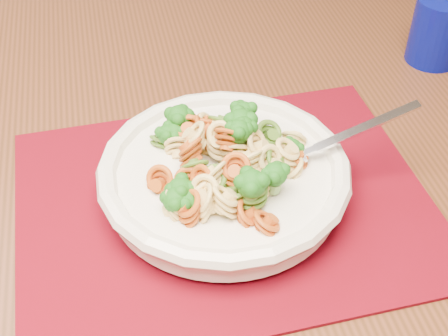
{
  "coord_description": "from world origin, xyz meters",
  "views": [
    {
      "loc": [
        0.28,
        -0.43,
        1.16
      ],
      "look_at": [
        0.29,
        0.02,
        0.74
      ],
      "focal_mm": 50.0,
      "sensor_mm": 36.0,
      "label": 1
    }
  ],
  "objects": [
    {
      "name": "pasta_broccoli_heap",
      "position": [
        0.29,
        0.02,
        0.75
      ],
      "size": [
        0.21,
        0.21,
        0.06
      ],
      "primitive_type": null,
      "color": "#EEC975",
      "rests_on": "pasta_bowl"
    },
    {
      "name": "dining_table",
      "position": [
        0.22,
        0.09,
        0.62
      ],
      "size": [
        1.67,
        1.23,
        0.7
      ],
      "rotation": [
        0.0,
        0.0,
        0.17
      ],
      "color": "#592C19",
      "rests_on": "ground"
    },
    {
      "name": "pasta_bowl",
      "position": [
        0.29,
        0.02,
        0.73
      ],
      "size": [
        0.25,
        0.25,
        0.05
      ],
      "color": "white",
      "rests_on": "placemat"
    },
    {
      "name": "fork",
      "position": [
        0.36,
        0.03,
        0.75
      ],
      "size": [
        0.18,
        0.06,
        0.08
      ],
      "primitive_type": null,
      "rotation": [
        0.0,
        -0.35,
        0.19
      ],
      "color": "silver",
      "rests_on": "pasta_bowl"
    },
    {
      "name": "tumbler",
      "position": [
        0.58,
        0.28,
        0.74
      ],
      "size": [
        0.07,
        0.07,
        0.09
      ],
      "primitive_type": "cylinder",
      "color": "#040B62",
      "rests_on": "dining_table"
    },
    {
      "name": "placemat",
      "position": [
        0.29,
        0.01,
        0.7
      ],
      "size": [
        0.47,
        0.4,
        0.0
      ],
      "primitive_type": "cube",
      "rotation": [
        0.0,
        0.0,
        0.2
      ],
      "color": "#620414",
      "rests_on": "dining_table"
    }
  ]
}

